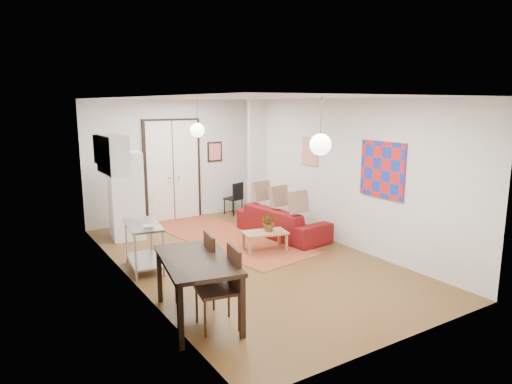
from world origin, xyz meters
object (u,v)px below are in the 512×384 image
dining_chair_near (191,263)px  sofa (282,221)px  kitchen_counter (144,241)px  fridge (126,196)px  coffee_table (265,234)px  black_side_chair (232,195)px  dining_table (197,265)px  dining_chair_far (213,280)px

dining_chair_near → sofa: bearing=134.9°
kitchen_counter → fridge: bearing=89.2°
coffee_table → kitchen_counter: (-2.32, 0.24, 0.18)m
fridge → kitchen_counter: bearing=-92.8°
kitchen_counter → black_side_chair: size_ratio=1.34×
dining_table → dining_chair_far: size_ratio=1.59×
sofa → dining_table: bearing=122.1°
kitchen_counter → dining_chair_far: size_ratio=1.08×
kitchen_counter → dining_table: 2.17m
dining_table → black_side_chair: 5.87m
sofa → fridge: size_ratio=1.19×
fridge → dining_table: bearing=-88.3°
dining_chair_near → dining_chair_far: (0.00, -0.70, 0.00)m
sofa → black_side_chair: black_side_chair is taller
fridge → dining_chair_near: (-0.20, -3.70, -0.31)m
coffee_table → dining_chair_far: size_ratio=0.89×
fridge → black_side_chair: fridge is taller
sofa → fridge: bearing=54.1°
fridge → coffee_table: bearing=-42.1°
kitchen_counter → dining_chair_far: dining_chair_far is taller
sofa → fridge: 3.34m
sofa → dining_table: dining_table is taller
kitchen_counter → sofa: bearing=15.0°
coffee_table → dining_chair_far: (-2.20, -2.16, 0.28)m
fridge → dining_chair_far: fridge is taller
dining_table → black_side_chair: bearing=56.5°
dining_chair_near → fridge: bearing=-172.4°
dining_chair_near → black_side_chair: dining_chair_near is taller
coffee_table → dining_chair_near: size_ratio=0.89×
sofa → dining_chair_near: 3.71m
kitchen_counter → black_side_chair: (3.24, 2.74, -0.02)m
fridge → dining_chair_far: size_ratio=1.77×
sofa → black_side_chair: 2.36m
sofa → dining_chair_near: size_ratio=2.10×
coffee_table → fridge: fridge is taller
fridge → dining_table: size_ratio=1.11×
dining_table → dining_chair_near: (0.11, 0.46, -0.14)m
dining_chair_far → black_side_chair: size_ratio=1.24×
kitchen_counter → coffee_table: bearing=2.1°
sofa → black_side_chair: bearing=-8.1°
kitchen_counter → dining_table: (0.00, -2.15, 0.24)m
coffee_table → black_side_chair: bearing=72.8°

